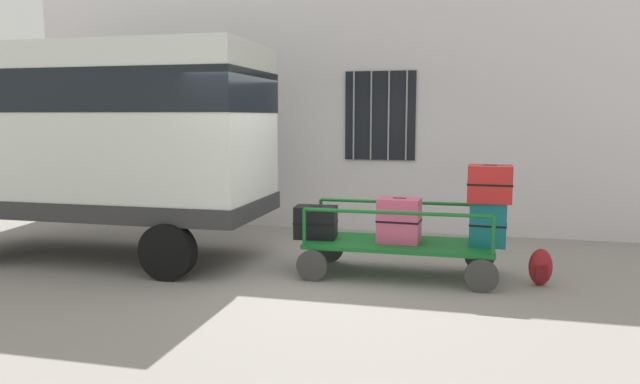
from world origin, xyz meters
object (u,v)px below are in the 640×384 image
Objects in this scene: suitcase_center_bottom at (488,224)px; backpack at (541,267)px; suitcase_center_middle at (490,184)px; suitcase_left_bottom at (316,222)px; luggage_cart at (399,248)px; suitcase_midleft_bottom at (399,220)px; van at (100,130)px.

suitcase_center_bottom is 1.22× the size of backpack.
suitcase_center_middle is 1.15m from backpack.
suitcase_left_bottom reaches higher than backpack.
luggage_cart is 4.26× the size of suitcase_midleft_bottom.
suitcase_center_bottom is at bearing -0.32° from van.
backpack is (1.68, -0.03, -0.14)m from luggage_cart.
suitcase_center_middle is 1.21× the size of backpack.
suitcase_center_bottom is at bearing 1.12° from suitcase_left_bottom.
luggage_cart is at bearing -179.57° from suitcase_center_middle.
luggage_cart is 5.40× the size of backpack.
suitcase_midleft_bottom is 1.27× the size of backpack.
suitcase_midleft_bottom reaches higher than luggage_cart.
suitcase_center_middle reaches higher than suitcase_center_bottom.
suitcase_midleft_bottom is at bearing 90.00° from luggage_cart.
suitcase_center_bottom is at bearing 90.00° from suitcase_center_middle.
luggage_cart is 4.24× the size of suitcase_left_bottom.
suitcase_center_bottom is (5.27, -0.03, -1.10)m from van.
suitcase_center_middle reaches higher than suitcase_left_bottom.
van is at bearing 179.68° from suitcase_center_bottom.
backpack is at bearing -1.03° from luggage_cart.
luggage_cart is 1.69m from backpack.
backpack is (5.89, -0.09, -1.58)m from van.
van reaches higher than suitcase_center_middle.
suitcase_left_bottom is at bearing -179.38° from suitcase_midleft_bottom.
van is 8.31× the size of suitcase_left_bottom.
backpack is at bearing -1.10° from suitcase_midleft_bottom.
backpack is at bearing -5.83° from suitcase_center_bottom.
suitcase_left_bottom reaches higher than luggage_cart.
van is 8.36× the size of suitcase_midleft_bottom.
luggage_cart is at bearing -90.00° from suitcase_midleft_bottom.
suitcase_left_bottom is at bearing -179.53° from suitcase_center_middle.
van is 5.39m from suitcase_center_bottom.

